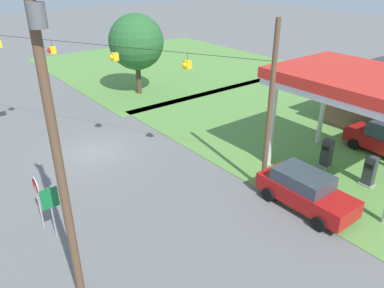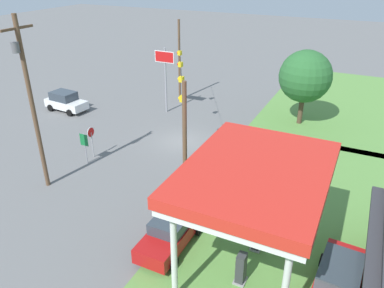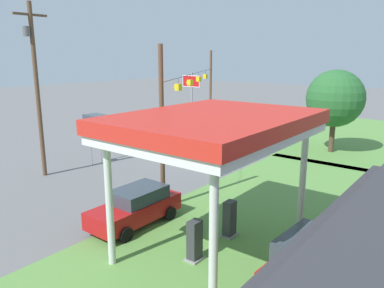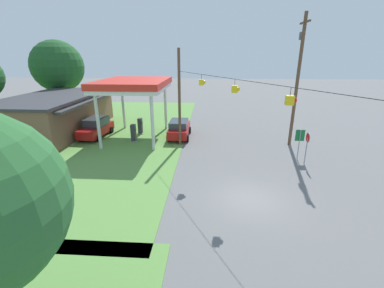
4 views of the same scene
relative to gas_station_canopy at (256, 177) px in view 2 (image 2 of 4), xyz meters
name	(u,v)px [view 2 (image 2 of 4)]	position (x,y,z in m)	size (l,w,h in m)	color
ground_plane	(182,141)	(-11.10, -9.51, -5.14)	(160.00, 160.00, 0.00)	slate
gas_station_canopy	(256,177)	(0.00, 0.00, 0.00)	(8.23, 6.12, 5.67)	silver
fuel_pump_near	(257,237)	(-1.26, 0.00, -4.34)	(0.71, 0.56, 1.67)	gray
fuel_pump_far	(241,269)	(1.26, 0.00, -4.34)	(0.71, 0.56, 1.67)	gray
car_at_pumps_front	(172,231)	(0.39, -4.18, -4.21)	(4.65, 2.12, 1.78)	#AD1414
car_at_pumps_rear	(339,278)	(0.05, 4.18, -4.16)	(4.71, 2.32, 1.92)	#AD1414
car_on_crossroad	(66,101)	(-12.39, -23.33, -4.16)	(2.35, 4.45, 1.93)	white
stop_sign_roadside	(91,136)	(-5.69, -14.42, -3.32)	(0.80, 0.08, 2.50)	#99999E
stop_sign_overhead	(165,68)	(-16.48, -14.04, -0.63)	(0.22, 2.04, 6.38)	gray
route_sign	(84,143)	(-4.66, -14.21, -3.42)	(0.10, 0.70, 2.40)	gray
utility_pole_main	(30,99)	(-1.09, -14.62, 1.06)	(2.20, 0.44, 11.14)	brown
signal_span_gantry	(181,89)	(-11.10, -9.52, -0.53)	(18.67, 10.24, 8.43)	brown
tree_west_verge	(305,77)	(-19.34, -1.43, -0.65)	(4.64, 4.64, 6.82)	#4C3828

